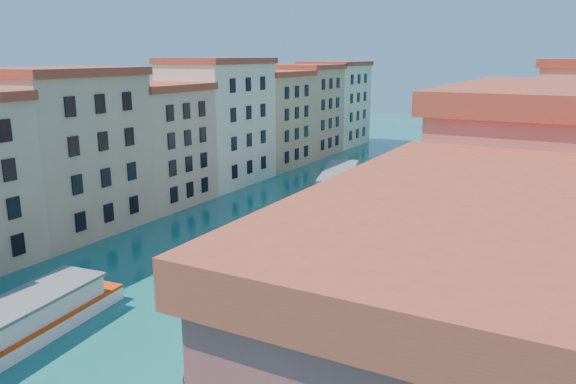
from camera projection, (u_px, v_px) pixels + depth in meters
name	position (u px, v px, depth m)	size (l,w,h in m)	color
left_bank_palazzos	(196.00, 130.00, 89.94)	(12.80, 128.40, 21.00)	beige
quay	(508.00, 227.00, 70.06)	(4.00, 140.00, 1.00)	gray
restaurant_awnings	(414.00, 371.00, 33.56)	(3.20, 44.55, 3.12)	maroon
mooring_poles_right	(394.00, 342.00, 40.34)	(1.44, 54.24, 3.20)	brown
vaporetto_near	(5.00, 331.00, 41.71)	(7.26, 21.67, 3.16)	white
vaporetto_far	(339.00, 180.00, 91.62)	(11.28, 22.78, 3.31)	white
gondola_fore	(215.00, 359.00, 39.64)	(4.03, 13.33, 2.69)	black
gondola_far	(371.00, 269.00, 56.63)	(7.39, 11.84, 1.86)	black
motorboat_mid	(301.00, 219.00, 73.06)	(5.33, 7.48, 1.50)	silver
motorboat_far	(472.00, 174.00, 100.36)	(4.00, 8.38, 1.67)	silver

